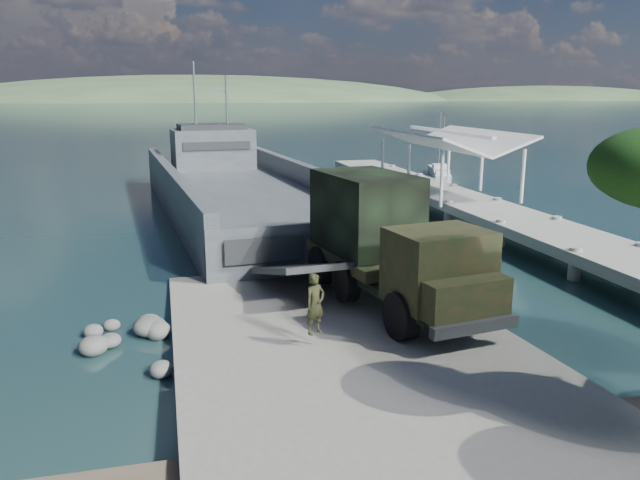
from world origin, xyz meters
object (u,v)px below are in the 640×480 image
(pier, at_px, (453,189))
(landing_craft, at_px, (241,200))
(military_truck, at_px, (387,241))
(soldier, at_px, (315,317))
(sailboat_near, at_px, (442,176))
(sailboat_far, at_px, (439,171))

(pier, height_order, landing_craft, landing_craft)
(military_truck, bearing_deg, soldier, -143.99)
(sailboat_near, bearing_deg, soldier, -98.57)
(pier, bearing_deg, soldier, -124.90)
(pier, relative_size, military_truck, 4.59)
(pier, height_order, military_truck, pier)
(military_truck, bearing_deg, pier, 48.74)
(sailboat_far, bearing_deg, soldier, -102.13)
(landing_craft, relative_size, sailboat_far, 6.06)
(pier, xyz_separation_m, sailboat_near, (6.24, 14.98, -1.29))
(military_truck, distance_m, sailboat_far, 39.71)
(military_truck, xyz_separation_m, soldier, (-3.36, -3.33, -1.25))
(pier, distance_m, sailboat_near, 16.28)
(sailboat_far, bearing_deg, military_truck, -100.24)
(soldier, relative_size, sailboat_far, 0.29)
(military_truck, bearing_deg, sailboat_far, 53.91)
(landing_craft, distance_m, military_truck, 20.30)
(soldier, relative_size, sailboat_near, 0.31)
(landing_craft, height_order, sailboat_far, landing_craft)
(military_truck, relative_size, soldier, 5.37)
(pier, height_order, soldier, pier)
(soldier, bearing_deg, pier, 28.35)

